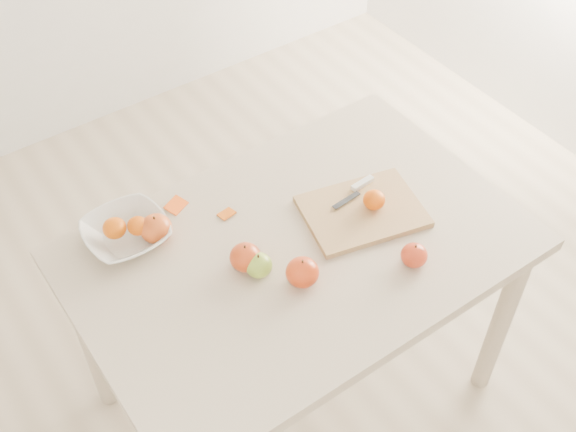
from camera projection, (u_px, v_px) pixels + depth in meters
ground at (296, 388)px, 2.48m from camera, size 3.50×3.50×0.00m
table at (298, 268)px, 2.01m from camera, size 1.20×0.80×0.75m
cutting_board at (362, 211)px, 2.01m from camera, size 0.37×0.31×0.02m
board_tangerine at (374, 200)px, 1.99m from camera, size 0.06×0.06×0.05m
fruit_bowl at (126, 233)px, 1.93m from camera, size 0.22×0.22×0.05m
bowl_tangerine_near at (114, 228)px, 1.91m from camera, size 0.06×0.06×0.06m
bowl_tangerine_far at (138, 226)px, 1.91m from camera, size 0.06×0.06×0.05m
orange_peel_a at (176, 206)px, 2.03m from camera, size 0.07×0.07×0.01m
orange_peel_b at (227, 214)px, 2.01m from camera, size 0.05×0.04×0.01m
paring_knife at (360, 186)px, 2.06m from camera, size 0.17×0.05×0.01m
apple_green at (259, 265)px, 1.85m from camera, size 0.07×0.07×0.06m
apple_red_a at (156, 229)px, 1.92m from camera, size 0.09×0.09×0.08m
apple_red_b at (245, 257)px, 1.86m from camera, size 0.08×0.08×0.07m
apple_red_e at (414, 255)px, 1.87m from camera, size 0.07×0.07×0.06m
apple_red_c at (302, 272)px, 1.82m from camera, size 0.09×0.09×0.08m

